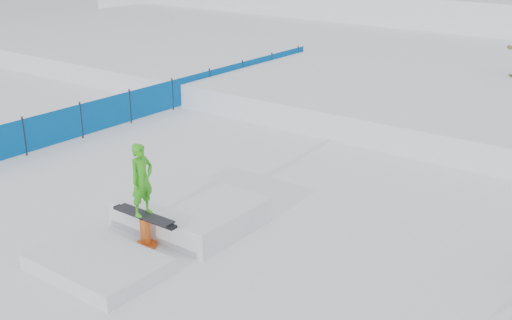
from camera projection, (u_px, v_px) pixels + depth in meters
The scene contains 4 objects.
ground at pixel (178, 232), 13.09m from camera, with size 120.00×120.00×0.00m, color white.
snow_midrise at pixel (463, 75), 24.93m from camera, with size 50.00×18.00×0.80m, color white.
safety_fence at pixel (173, 94), 21.52m from camera, with size 0.05×16.00×1.10m.
jib_rail_feature at pixel (166, 222), 12.86m from camera, with size 2.60×4.40×2.11m.
Camera 1 is at (8.39, -8.42, 5.91)m, focal length 45.00 mm.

